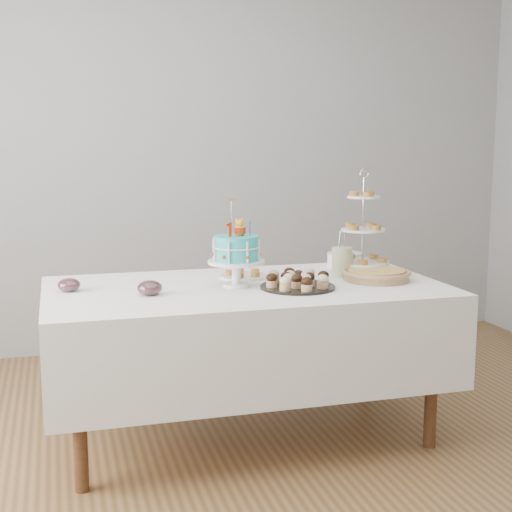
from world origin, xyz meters
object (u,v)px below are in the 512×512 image
object	(u,v)px
cupcake_tray	(298,280)
pastry_plate	(244,274)
table	(246,331)
jam_bowl_b	(69,285)
utensil_pitcher	(342,261)
pie	(376,274)
birthday_cake	(236,263)
plate_stack	(345,259)
tiered_stand	(363,230)
jam_bowl_a	(150,288)

from	to	relation	value
cupcake_tray	pastry_plate	world-z (taller)	cupcake_tray
table	jam_bowl_b	world-z (taller)	jam_bowl_b
table	utensil_pitcher	size ratio (longest dim) A/B	8.21
pie	utensil_pitcher	distance (m)	0.20
birthday_cake	plate_stack	bearing A→B (deg)	14.75
jam_bowl_b	pie	bearing A→B (deg)	-5.51
pastry_plate	utensil_pitcher	bearing A→B (deg)	-12.10
birthday_cake	tiered_stand	size ratio (longest dim) A/B	0.76
cupcake_tray	utensil_pitcher	size ratio (longest dim) A/B	1.54
birthday_cake	plate_stack	xyz separation A→B (m)	(0.73, 0.39, -0.08)
table	birthday_cake	distance (m)	0.35
cupcake_tray	plate_stack	xyz separation A→B (m)	(0.46, 0.51, -0.00)
tiered_stand	jam_bowl_b	xyz separation A→B (m)	(-1.51, -0.05, -0.20)
birthday_cake	tiered_stand	distance (m)	0.75
plate_stack	utensil_pitcher	distance (m)	0.32
pie	table	bearing A→B (deg)	175.50
plate_stack	jam_bowl_b	distance (m)	1.54
utensil_pitcher	table	bearing A→B (deg)	-156.77
table	pie	xyz separation A→B (m)	(0.67, -0.05, 0.26)
utensil_pitcher	jam_bowl_b	bearing A→B (deg)	-166.52
pastry_plate	birthday_cake	bearing A→B (deg)	-113.77
jam_bowl_b	jam_bowl_a	bearing A→B (deg)	-27.69
birthday_cake	cupcake_tray	world-z (taller)	birthday_cake
birthday_cake	utensil_pitcher	distance (m)	0.60
tiered_stand	pastry_plate	distance (m)	0.67
plate_stack	jam_bowl_b	world-z (taller)	plate_stack
table	utensil_pitcher	distance (m)	0.63
birthday_cake	jam_bowl_b	xyz separation A→B (m)	(-0.78, 0.10, -0.09)
table	pastry_plate	xyz separation A→B (m)	(0.04, 0.20, 0.24)
pie	tiered_stand	world-z (taller)	tiered_stand
tiered_stand	jam_bowl_a	size ratio (longest dim) A/B	4.79
table	birthday_cake	xyz separation A→B (m)	(-0.05, -0.01, 0.34)
table	plate_stack	distance (m)	0.82
birthday_cake	jam_bowl_a	bearing A→B (deg)	177.21
birthday_cake	cupcake_tray	bearing A→B (deg)	-37.02
pie	birthday_cake	bearing A→B (deg)	176.70
jam_bowl_a	jam_bowl_b	xyz separation A→B (m)	(-0.35, 0.19, -0.00)
cupcake_tray	jam_bowl_a	size ratio (longest dim) A/B	3.12
pie	jam_bowl_a	bearing A→B (deg)	-177.99
pastry_plate	jam_bowl_a	distance (m)	0.60
tiered_stand	plate_stack	distance (m)	0.31
birthday_cake	utensil_pitcher	world-z (taller)	birthday_cake
pastry_plate	jam_bowl_b	size ratio (longest dim) A/B	2.35
pastry_plate	tiered_stand	bearing A→B (deg)	-5.17
jam_bowl_a	pastry_plate	bearing A→B (deg)	29.32
cupcake_tray	jam_bowl_a	world-z (taller)	cupcake_tray
pie	jam_bowl_b	xyz separation A→B (m)	(-1.50, 0.14, -0.00)
table	pastry_plate	distance (m)	0.32
jam_bowl_b	utensil_pitcher	size ratio (longest dim) A/B	0.45
cupcake_tray	pastry_plate	size ratio (longest dim) A/B	1.45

